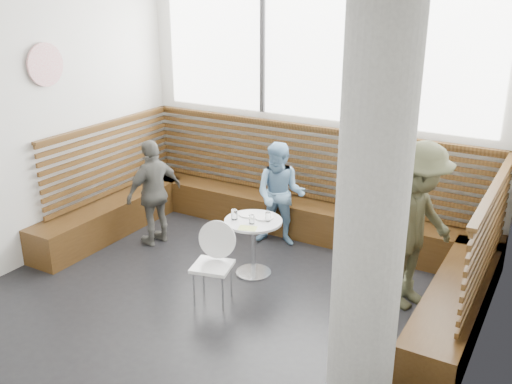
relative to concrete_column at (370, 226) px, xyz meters
The scene contains 15 objects.
room 1.95m from the concrete_column, 161.90° to the left, with size 5.00×5.00×3.20m.
booth 3.24m from the concrete_column, 127.94° to the left, with size 5.00×2.50×1.44m.
concrete_column is the anchor object (origin of this frame).
wall_art 4.48m from the concrete_column, 166.94° to the left, with size 0.50×0.50×0.03m, color white.
cafe_table 2.67m from the concrete_column, 140.10° to the left, with size 0.66×0.66×0.68m.
cafe_chair 2.37m from the concrete_column, 155.59° to the left, with size 0.41×0.40×0.86m.
adult_man 1.95m from the concrete_column, 93.78° to the left, with size 1.14×0.66×1.76m, color #42442D.
child_back 3.27m from the concrete_column, 129.15° to the left, with size 0.65×0.51×1.35m, color #729FC6.
child_left 3.88m from the concrete_column, 153.76° to the left, with size 0.80×0.34×1.37m, color #595850.
plate_near 2.74m from the concrete_column, 140.20° to the left, with size 0.22×0.22×0.02m, color white.
plate_far 2.61m from the concrete_column, 136.89° to the left, with size 0.22×0.22×0.02m, color white.
glass_left 2.67m from the concrete_column, 144.54° to the left, with size 0.07×0.07×0.11m, color white.
glass_mid 2.49m from the concrete_column, 141.35° to the left, with size 0.06×0.06×0.10m, color white.
glass_right 2.50m from the concrete_column, 136.56° to the left, with size 0.06×0.06×0.10m, color white.
menu_card 2.41m from the concrete_column, 143.58° to the left, with size 0.20×0.14×0.00m, color #A5C64C.
Camera 1 is at (2.98, -4.14, 3.20)m, focal length 40.00 mm.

